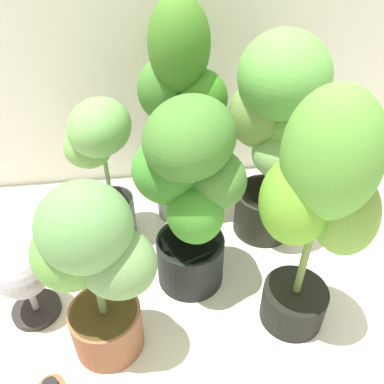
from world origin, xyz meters
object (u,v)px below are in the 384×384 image
potted_plant_back_right (278,125)px  potted_plant_front_left (94,265)px  floor_fan (23,275)px  potted_plant_back_center (182,106)px  potted_plant_front_right (318,203)px  potted_plant_back_left (102,159)px  potted_plant_center (190,188)px

potted_plant_back_right → potted_plant_front_left: bearing=-144.2°
potted_plant_front_left → floor_fan: bearing=149.8°
potted_plant_back_center → potted_plant_front_right: potted_plant_back_center is taller
potted_plant_back_center → potted_plant_back_right: bearing=-25.9°
potted_plant_front_right → floor_fan: potted_plant_front_right is taller
potted_plant_front_right → potted_plant_back_right: bearing=87.3°
potted_plant_back_left → potted_plant_front_right: 0.88m
potted_plant_back_left → potted_plant_front_left: size_ratio=0.95×
potted_plant_center → potted_plant_back_right: size_ratio=0.88×
potted_plant_center → potted_plant_front_right: potted_plant_front_right is taller
potted_plant_back_left → potted_plant_back_right: potted_plant_back_right is taller
potted_plant_center → potted_plant_front_left: bearing=-141.4°
potted_plant_back_left → potted_plant_center: (0.32, -0.32, 0.07)m
potted_plant_back_center → potted_plant_back_right: potted_plant_back_center is taller
potted_plant_front_left → potted_plant_front_right: bearing=2.1°
potted_plant_center → potted_plant_front_left: (-0.32, -0.25, -0.06)m
potted_plant_front_right → potted_plant_back_right: potted_plant_front_right is taller
potted_plant_back_left → potted_plant_back_right: 0.71m
potted_plant_center → potted_plant_front_left: 0.41m
potted_plant_front_right → floor_fan: size_ratio=2.79×
potted_plant_back_left → floor_fan: (-0.28, -0.41, -0.19)m
potted_plant_back_right → floor_fan: potted_plant_back_right is taller
potted_plant_back_center → potted_plant_front_right: (0.33, -0.65, -0.00)m
potted_plant_back_right → floor_fan: 1.08m
potted_plant_back_left → potted_plant_center: bearing=-44.9°
potted_plant_center → potted_plant_front_right: size_ratio=0.86×
potted_plant_front_left → potted_plant_back_center: 0.77m
potted_plant_front_right → floor_fan: 1.02m
potted_plant_back_left → potted_plant_front_left: 0.57m
potted_plant_front_left → potted_plant_back_center: potted_plant_back_center is taller
potted_plant_back_center → potted_plant_back_right: 0.40m
floor_fan → potted_plant_back_right: bearing=-153.6°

